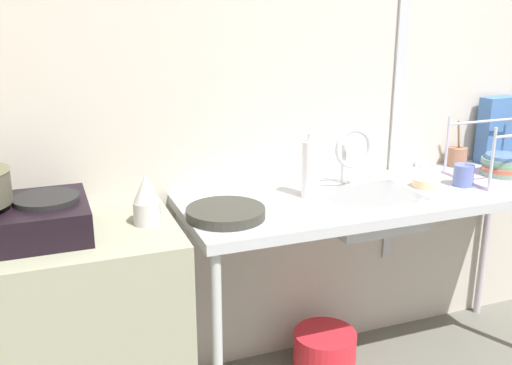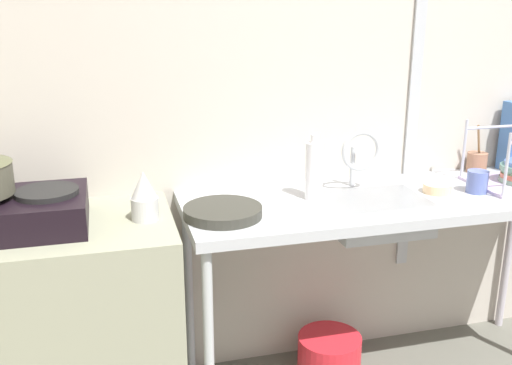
{
  "view_description": "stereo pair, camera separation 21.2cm",
  "coord_description": "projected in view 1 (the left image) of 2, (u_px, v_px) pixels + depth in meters",
  "views": [
    {
      "loc": [
        -1.54,
        -0.54,
        1.55
      ],
      "look_at": [
        -0.82,
        1.35,
        0.92
      ],
      "focal_mm": 40.76,
      "sensor_mm": 36.0,
      "label": 1
    },
    {
      "loc": [
        -1.34,
        -0.61,
        1.55
      ],
      "look_at": [
        -0.82,
        1.35,
        0.92
      ],
      "focal_mm": 40.76,
      "sensor_mm": 36.0,
      "label": 2
    }
  ],
  "objects": [
    {
      "name": "faucet",
      "position": [
        352.0,
        150.0,
        2.34
      ],
      "size": [
        0.16,
        0.09,
        0.25
      ],
      "color": "#B0B4B9",
      "rests_on": "counter_sink"
    },
    {
      "name": "sink_basin",
      "position": [
        370.0,
        210.0,
        2.32
      ],
      "size": [
        0.37,
        0.29,
        0.13
      ],
      "primitive_type": "cube",
      "color": "#B0B4B9",
      "rests_on": "counter_sink"
    },
    {
      "name": "counter_concrete",
      "position": [
        42.0,
        348.0,
        2.0
      ],
      "size": [
        0.96,
        0.55,
        0.83
      ],
      "primitive_type": "cube",
      "color": "gray",
      "rests_on": "ground"
    },
    {
      "name": "wall_back",
      "position": [
        402.0,
        61.0,
        2.58
      ],
      "size": [
        5.09,
        0.1,
        2.61
      ],
      "primitive_type": "cube",
      "color": "#BEB6AA",
      "rests_on": "ground"
    },
    {
      "name": "bucket_on_floor",
      "position": [
        325.0,
        353.0,
        2.52
      ],
      "size": [
        0.27,
        0.27,
        0.19
      ],
      "primitive_type": "cylinder",
      "color": "red",
      "rests_on": "ground"
    },
    {
      "name": "dish_rack",
      "position": [
        502.0,
        167.0,
        2.52
      ],
      "size": [
        0.4,
        0.3,
        0.26
      ],
      "color": "#B1B3C3",
      "rests_on": "counter_sink"
    },
    {
      "name": "cereal_box",
      "position": [
        497.0,
        130.0,
        2.74
      ],
      "size": [
        0.19,
        0.09,
        0.31
      ],
      "primitive_type": "cube",
      "rotation": [
        0.0,
        0.0,
        0.09
      ],
      "color": "#3F69A7",
      "rests_on": "counter_sink"
    },
    {
      "name": "counter_sink",
      "position": [
        383.0,
        206.0,
        2.35
      ],
      "size": [
        1.64,
        0.55,
        0.83
      ],
      "color": "#B0B4B9",
      "rests_on": "ground"
    },
    {
      "name": "frying_pan",
      "position": [
        226.0,
        213.0,
        2.04
      ],
      "size": [
        0.28,
        0.28,
        0.04
      ],
      "primitive_type": "cylinder",
      "color": "#30302A",
      "rests_on": "counter_sink"
    },
    {
      "name": "percolator",
      "position": [
        147.0,
        200.0,
        1.97
      ],
      "size": [
        0.1,
        0.1,
        0.18
      ],
      "color": "beige",
      "rests_on": "counter_concrete"
    },
    {
      "name": "wall_metal_strip",
      "position": [
        403.0,
        31.0,
        2.47
      ],
      "size": [
        0.05,
        0.01,
        2.09
      ],
      "primitive_type": "cube",
      "color": "#B0B4B9"
    },
    {
      "name": "utensil_jar",
      "position": [
        457.0,
        156.0,
        2.69
      ],
      "size": [
        0.09,
        0.09,
        0.22
      ],
      "color": "#9E6D52",
      "rests_on": "counter_sink"
    },
    {
      "name": "stove",
      "position": [
        10.0,
        221.0,
        1.85
      ],
      "size": [
        0.48,
        0.35,
        0.13
      ],
      "color": "black",
      "rests_on": "counter_concrete"
    },
    {
      "name": "bottle_by_sink",
      "position": [
        310.0,
        169.0,
        2.23
      ],
      "size": [
        0.07,
        0.07,
        0.25
      ],
      "color": "white",
      "rests_on": "counter_sink"
    },
    {
      "name": "cup_by_rack",
      "position": [
        463.0,
        175.0,
        2.4
      ],
      "size": [
        0.08,
        0.08,
        0.09
      ],
      "primitive_type": "cylinder",
      "color": "#5667AF",
      "rests_on": "counter_sink"
    },
    {
      "name": "small_bowl_on_drainboard",
      "position": [
        426.0,
        183.0,
        2.39
      ],
      "size": [
        0.11,
        0.11,
        0.04
      ],
      "primitive_type": "cylinder",
      "color": "beige",
      "rests_on": "counter_sink"
    }
  ]
}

